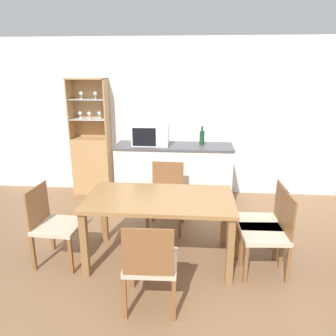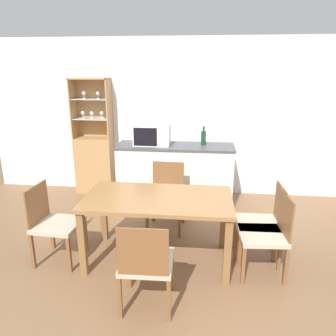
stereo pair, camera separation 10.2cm
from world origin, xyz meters
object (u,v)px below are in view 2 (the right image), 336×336
object	(u,v)px
dining_chair_side_right_far	(262,223)
wine_bottle	(203,138)
dining_chair_side_right_near	(266,234)
dining_table	(158,205)
microwave	(152,135)
dining_chair_head_near	(146,263)
display_cabinet	(95,157)
dining_chair_side_left_near	(54,223)
dining_chair_head_far	(166,196)

from	to	relation	value
dining_chair_side_right_far	wine_bottle	size ratio (longest dim) A/B	3.13
dining_chair_side_right_near	dining_table	bearing A→B (deg)	79.84
dining_chair_side_right_far	wine_bottle	bearing A→B (deg)	23.69
wine_bottle	microwave	bearing A→B (deg)	-175.85
dining_chair_head_near	dining_chair_side_right_far	world-z (taller)	same
dining_chair_head_near	dining_chair_side_right_near	distance (m)	1.31
display_cabinet	wine_bottle	world-z (taller)	display_cabinet
display_cabinet	dining_chair_side_left_near	distance (m)	2.15
dining_table	dining_chair_head_near	size ratio (longest dim) A/B	1.82
dining_chair_side_right_far	dining_chair_side_right_near	bearing A→B (deg)	178.48
dining_chair_side_left_near	wine_bottle	bearing A→B (deg)	140.00
dining_chair_head_far	dining_chair_side_right_far	xyz separation A→B (m)	(1.14, -0.65, 0.00)
dining_chair_head_far	dining_chair_side_right_far	size ratio (longest dim) A/B	1.00
dining_chair_head_near	dining_chair_side_right_near	xyz separation A→B (m)	(1.14, 0.65, 0.00)
dining_chair_head_near	wine_bottle	bearing A→B (deg)	77.08
dining_chair_side_left_near	dining_chair_side_right_far	world-z (taller)	same
dining_chair_side_right_near	dining_chair_head_near	bearing A→B (deg)	115.98
dining_chair_side_left_near	dining_chair_side_right_far	bearing A→B (deg)	99.99
dining_chair_head_near	dining_table	bearing A→B (deg)	88.41
wine_bottle	dining_chair_head_far	bearing A→B (deg)	-120.63
dining_chair_head_near	wine_bottle	world-z (taller)	wine_bottle
dining_chair_side_right_far	wine_bottle	distance (m)	1.71
display_cabinet	microwave	bearing A→B (deg)	-24.72
display_cabinet	microwave	xyz separation A→B (m)	(1.08, -0.50, 0.51)
dining_table	dining_chair_head_far	xyz separation A→B (m)	(0.00, 0.78, -0.21)
display_cabinet	dining_chair_side_right_far	distance (m)	3.14
dining_chair_side_right_near	wine_bottle	bearing A→B (deg)	17.90
dining_chair_head_near	dining_chair_side_left_near	distance (m)	1.31
dining_chair_side_right_far	dining_table	bearing A→B (deg)	95.04
dining_table	dining_chair_side_left_near	distance (m)	1.17
dining_chair_head_far	microwave	bearing A→B (deg)	-65.94
dining_table	wine_bottle	size ratio (longest dim) A/B	5.69
display_cabinet	dining_chair_side_right_far	world-z (taller)	display_cabinet
dining_chair_head_near	dining_chair_side_left_near	xyz separation A→B (m)	(-1.14, 0.65, 0.00)
dining_table	dining_chair_side_right_near	distance (m)	1.17
dining_chair_side_left_near	dining_chair_head_far	bearing A→B (deg)	131.97
dining_table	dining_chair_side_right_far	size ratio (longest dim) A/B	1.82
dining_chair_head_near	dining_chair_side_right_far	size ratio (longest dim) A/B	1.00
dining_chair_head_near	dining_chair_side_left_near	bearing A→B (deg)	148.55
display_cabinet	dining_table	distance (m)	2.43
dining_table	microwave	xyz separation A→B (m)	(-0.29, 1.51, 0.47)
microwave	wine_bottle	distance (m)	0.76
dining_chair_side_right_near	dining_chair_side_right_far	bearing A→B (deg)	-3.86
dining_table	dining_chair_side_right_far	bearing A→B (deg)	6.54
display_cabinet	dining_chair_side_left_near	size ratio (longest dim) A/B	2.20
display_cabinet	dining_chair_head_near	world-z (taller)	display_cabinet
dining_chair_side_left_near	microwave	size ratio (longest dim) A/B	1.65
dining_chair_side_right_near	microwave	size ratio (longest dim) A/B	1.65
dining_table	dining_chair_head_far	world-z (taller)	dining_chair_head_far
microwave	wine_bottle	size ratio (longest dim) A/B	1.89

